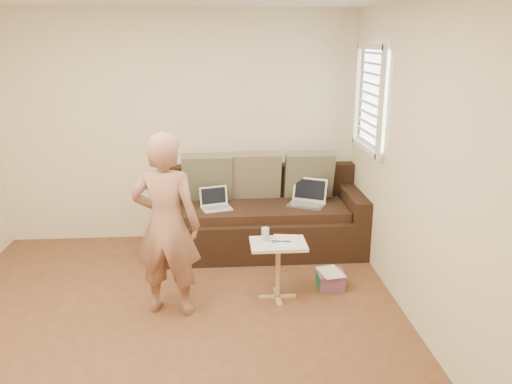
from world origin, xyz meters
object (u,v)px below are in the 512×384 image
sofa (262,213)px  laptop_silver (306,205)px  laptop_white (217,209)px  striped_box (330,280)px  drinking_glass (265,234)px  person (166,225)px  side_table (278,270)px

sofa → laptop_silver: size_ratio=5.68×
laptop_white → striped_box: (1.07, -0.88, -0.44)m
sofa → drinking_glass: 1.12m
person → striped_box: (1.48, 0.32, -0.71)m
laptop_silver → striped_box: laptop_silver is taller
person → striped_box: person is taller
laptop_silver → striped_box: (0.08, -0.93, -0.44)m
sofa → side_table: bearing=-88.1°
drinking_glass → striped_box: 0.83m
laptop_white → drinking_glass: 1.08m
striped_box → side_table: bearing=-162.6°
laptop_white → person: person is taller
striped_box → drinking_glass: bearing=-170.4°
laptop_white → person: 1.30m
person → side_table: person is taller
drinking_glass → striped_box: bearing=9.6°
sofa → striped_box: sofa is taller
laptop_white → laptop_silver: bearing=-13.1°
laptop_silver → striped_box: size_ratio=1.52×
laptop_white → side_table: 1.20m
laptop_silver → person: bearing=-111.4°
person → sofa: bearing=-112.5°
person → drinking_glass: bearing=-153.3°
side_table → sofa: bearing=91.9°
laptop_silver → sofa: bearing=-160.4°
laptop_silver → laptop_white: (-0.99, -0.05, 0.00)m
laptop_white → person: bearing=-125.1°
person → striped_box: size_ratio=6.19×
laptop_silver → striped_box: bearing=-58.3°
drinking_glass → striped_box: (0.63, 0.11, -0.52)m
side_table → laptop_silver: bearing=68.0°
drinking_glass → laptop_white: bearing=113.7°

